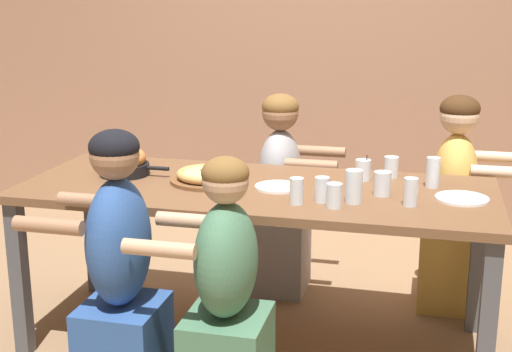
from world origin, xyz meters
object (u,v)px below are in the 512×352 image
(pizza_board_main, at_px, (208,176))
(drinking_glass_b, at_px, (382,185))
(drinking_glass_g, at_px, (411,193))
(diner_near_center, at_px, (226,305))
(drinking_glass_c, at_px, (322,191))
(diner_near_midleft, at_px, (120,283))
(drinking_glass_f, at_px, (297,192))
(drinking_glass_a, at_px, (391,168))
(empty_plate_a, at_px, (278,187))
(drinking_glass_d, at_px, (354,189))
(drinking_glass_e, at_px, (334,197))
(skillet_bowl, at_px, (124,162))
(empty_plate_b, at_px, (462,199))
(cocktail_glass_blue, at_px, (363,171))
(drinking_glass_h, at_px, (433,174))
(diner_far_right, at_px, (453,211))
(diner_far_center, at_px, (280,201))

(pizza_board_main, xyz_separation_m, drinking_glass_b, (0.83, -0.03, 0.02))
(drinking_glass_g, bearing_deg, diner_near_center, -142.63)
(drinking_glass_c, height_order, diner_near_midleft, diner_near_midleft)
(drinking_glass_f, distance_m, diner_near_center, 0.59)
(drinking_glass_a, distance_m, diner_near_midleft, 1.44)
(empty_plate_a, bearing_deg, drinking_glass_c, -35.97)
(drinking_glass_c, xyz_separation_m, drinking_glass_g, (0.38, 0.03, 0.00))
(drinking_glass_d, bearing_deg, drinking_glass_e, -128.89)
(skillet_bowl, distance_m, empty_plate_b, 1.63)
(skillet_bowl, relative_size, drinking_glass_c, 3.25)
(diner_near_center, xyz_separation_m, diner_near_midleft, (-0.45, 0.00, 0.05))
(cocktail_glass_blue, relative_size, drinking_glass_d, 0.86)
(cocktail_glass_blue, bearing_deg, drinking_glass_g, -58.03)
(drinking_glass_e, bearing_deg, drinking_glass_b, 52.48)
(drinking_glass_g, relative_size, diner_near_midleft, 0.10)
(pizza_board_main, relative_size, drinking_glass_a, 3.55)
(drinking_glass_b, bearing_deg, drinking_glass_a, 86.54)
(drinking_glass_a, distance_m, drinking_glass_c, 0.57)
(drinking_glass_h, distance_m, diner_near_midleft, 1.51)
(drinking_glass_b, bearing_deg, skillet_bowl, 177.16)
(skillet_bowl, bearing_deg, drinking_glass_b, -2.84)
(skillet_bowl, xyz_separation_m, drinking_glass_b, (1.28, -0.06, -0.02))
(drinking_glass_c, bearing_deg, drinking_glass_b, 33.98)
(drinking_glass_e, distance_m, diner_far_right, 1.09)
(diner_near_center, bearing_deg, empty_plate_a, -5.77)
(skillet_bowl, relative_size, drinking_glass_e, 3.40)
(diner_far_center, xyz_separation_m, diner_near_center, (0.06, -1.32, -0.04))
(skillet_bowl, bearing_deg, pizza_board_main, -3.97)
(cocktail_glass_blue, bearing_deg, drinking_glass_h, -9.57)
(drinking_glass_d, bearing_deg, drinking_glass_a, 74.75)
(drinking_glass_g, bearing_deg, pizza_board_main, 170.17)
(drinking_glass_c, bearing_deg, pizza_board_main, 161.10)
(drinking_glass_h, xyz_separation_m, diner_near_midleft, (-1.21, -0.84, -0.32))
(drinking_glass_a, distance_m, drinking_glass_h, 0.24)
(cocktail_glass_blue, distance_m, drinking_glass_f, 0.53)
(drinking_glass_f, xyz_separation_m, drinking_glass_g, (0.48, 0.09, 0.00))
(drinking_glass_e, relative_size, drinking_glass_f, 0.91)
(drinking_glass_a, xyz_separation_m, diner_far_right, (0.32, 0.34, -0.30))
(drinking_glass_d, distance_m, drinking_glass_g, 0.24)
(drinking_glass_g, height_order, drinking_glass_h, drinking_glass_h)
(empty_plate_a, bearing_deg, drinking_glass_g, -12.62)
(pizza_board_main, distance_m, drinking_glass_f, 0.54)
(skillet_bowl, relative_size, cocktail_glass_blue, 2.87)
(pizza_board_main, height_order, diner_near_midleft, diner_near_midleft)
(cocktail_glass_blue, distance_m, drinking_glass_e, 0.49)
(empty_plate_a, xyz_separation_m, diner_far_right, (0.82, 0.67, -0.26))
(drinking_glass_h, bearing_deg, drinking_glass_d, -133.90)
(drinking_glass_h, bearing_deg, drinking_glass_a, 145.05)
(diner_far_center, xyz_separation_m, diner_far_right, (0.95, 0.00, 0.01))
(cocktail_glass_blue, relative_size, drinking_glass_b, 1.16)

